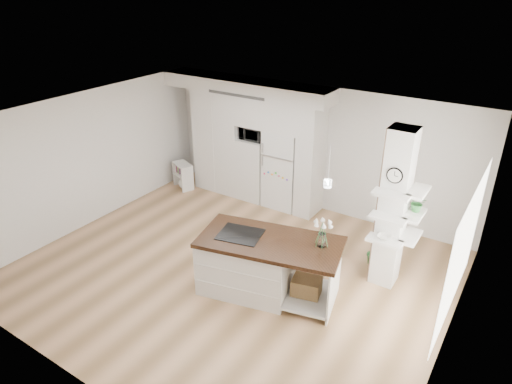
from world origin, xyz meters
TOP-DOWN VIEW (x-y plane):
  - floor at (0.00, 0.00)m, footprint 7.00×6.00m
  - room at (0.00, 0.00)m, footprint 7.04×6.04m
  - cabinet_wall at (-1.45, 2.67)m, footprint 4.00×0.71m
  - refrigerator at (-0.53, 2.68)m, footprint 0.78×0.69m
  - column at (2.38, 1.13)m, footprint 0.69×0.90m
  - window at (3.48, 0.30)m, footprint 0.00×2.40m
  - pendant_light at (1.70, 0.15)m, footprint 0.12×0.12m
  - kitchen_island at (0.60, -0.21)m, footprint 2.40×1.53m
  - bookshelf at (-2.98, 2.14)m, footprint 0.61×0.49m
  - floor_plant_a at (1.99, 1.56)m, footprint 0.31×0.29m
  - floor_plant_b at (1.93, 2.50)m, footprint 0.33×0.33m
  - microwave at (-1.27, 2.62)m, footprint 0.54×0.37m
  - shelf_plant at (2.63, 1.30)m, footprint 0.27×0.23m
  - decor_bowl at (2.30, 0.90)m, footprint 0.22×0.22m

SIDE VIEW (x-z plane):
  - floor at x=0.00m, z-range -0.01..0.01m
  - floor_plant_a at x=1.99m, z-range 0.00..0.46m
  - floor_plant_b at x=1.93m, z-range 0.00..0.50m
  - bookshelf at x=-2.98m, z-range -0.04..0.59m
  - kitchen_island at x=0.60m, z-range -0.27..1.30m
  - refrigerator at x=-0.53m, z-range 0.00..1.75m
  - decor_bowl at x=2.30m, z-range 0.98..1.03m
  - column at x=2.38m, z-range 0.00..2.70m
  - window at x=3.48m, z-range 0.30..2.70m
  - cabinet_wall at x=-1.45m, z-range 0.16..2.86m
  - shelf_plant at x=2.63m, z-range 1.38..1.67m
  - microwave at x=-1.27m, z-range 1.42..1.72m
  - room at x=0.00m, z-range 0.50..3.22m
  - pendant_light at x=1.70m, z-range 2.07..2.17m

